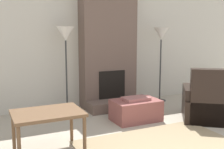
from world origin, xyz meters
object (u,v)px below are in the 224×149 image
object	(u,v)px
armchair	(208,105)
floor_lamp_left	(66,39)
ottoman	(136,110)
floor_lamp_right	(161,38)
side_table	(48,116)

from	to	relation	value
armchair	floor_lamp_left	bearing A→B (deg)	-0.84
ottoman	floor_lamp_left	world-z (taller)	floor_lamp_left
floor_lamp_left	armchair	bearing A→B (deg)	-36.76
floor_lamp_right	armchair	bearing A→B (deg)	-92.54
ottoman	floor_lamp_left	bearing A→B (deg)	133.86
armchair	side_table	world-z (taller)	armchair
armchair	floor_lamp_right	xyz separation A→B (m)	(0.07, 1.49, 1.07)
floor_lamp_left	floor_lamp_right	world-z (taller)	floor_lamp_left
floor_lamp_left	floor_lamp_right	bearing A→B (deg)	0.00
ottoman	armchair	size ratio (longest dim) A/B	0.70
ottoman	floor_lamp_right	world-z (taller)	floor_lamp_right
ottoman	armchair	bearing A→B (deg)	-26.54
floor_lamp_right	side_table	bearing A→B (deg)	-150.10
ottoman	floor_lamp_right	xyz separation A→B (m)	(1.15, 0.95, 1.17)
ottoman	floor_lamp_right	size ratio (longest dim) A/B	0.50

